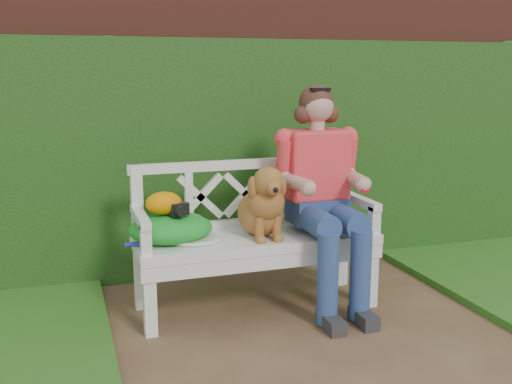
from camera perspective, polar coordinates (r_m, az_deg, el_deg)
name	(u,v)px	position (r m, az deg, el deg)	size (l,w,h in m)	color
ground	(346,369)	(3.19, 8.53, -16.32)	(60.00, 60.00, 0.00)	brown
brick_wall	(238,121)	(4.61, -1.76, 6.77)	(10.00, 0.30, 2.20)	brown
ivy_hedge	(246,157)	(4.43, -0.93, 3.32)	(10.00, 0.18, 1.70)	#2F591F
garden_bench	(256,271)	(3.81, 0.00, -7.54)	(1.58, 0.60, 0.48)	white
seated_woman	(319,198)	(3.81, 5.98, -0.62)	(0.58, 0.77, 1.37)	red
dog	(262,200)	(3.64, 0.60, -0.78)	(0.30, 0.41, 0.46)	olive
tennis_racket	(191,239)	(3.60, -6.26, -4.50)	(0.60, 0.25, 0.03)	white
green_bag	(171,228)	(3.60, -8.11, -3.39)	(0.50, 0.39, 0.17)	#279126
camera_item	(178,209)	(3.54, -7.45, -1.59)	(0.11, 0.08, 0.07)	black
baseball_glove	(164,203)	(3.56, -8.79, -1.05)	(0.22, 0.16, 0.14)	#D17C02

